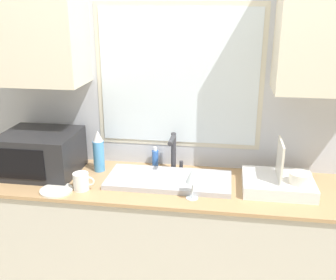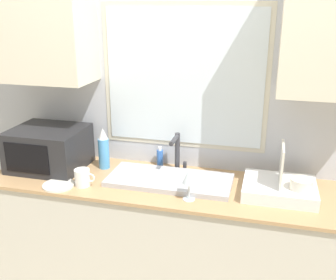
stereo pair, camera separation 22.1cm
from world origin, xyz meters
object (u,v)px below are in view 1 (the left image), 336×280
at_px(mug_near_sink, 81,181).
at_px(soap_bottle, 155,158).
at_px(wine_glass, 193,176).
at_px(dish_rack, 280,182).
at_px(faucet, 174,149).
at_px(spray_bottle, 99,152).
at_px(microwave, 41,153).

bearing_deg(mug_near_sink, soap_bottle, 48.60).
distance_m(soap_bottle, wine_glass, 0.51).
xyz_separation_m(dish_rack, soap_bottle, (-0.76, 0.23, 0.01)).
bearing_deg(faucet, wine_glass, -66.79).
height_order(dish_rack, spray_bottle, dish_rack).
bearing_deg(microwave, soap_bottle, 16.41).
height_order(microwave, mug_near_sink, microwave).
distance_m(dish_rack, spray_bottle, 1.11).
bearing_deg(wine_glass, dish_rack, 20.66).
bearing_deg(mug_near_sink, wine_glass, -1.11).
bearing_deg(dish_rack, faucet, 164.83).
relative_size(soap_bottle, wine_glass, 0.73).
distance_m(microwave, mug_near_sink, 0.39).
xyz_separation_m(microwave, dish_rack, (1.45, -0.03, -0.08)).
height_order(microwave, soap_bottle, microwave).
relative_size(microwave, spray_bottle, 1.69).
height_order(faucet, wine_glass, faucet).
bearing_deg(dish_rack, spray_bottle, 174.36).
relative_size(faucet, microwave, 0.55).
relative_size(spray_bottle, mug_near_sink, 2.14).
distance_m(faucet, spray_bottle, 0.47).
xyz_separation_m(faucet, microwave, (-0.81, -0.14, -0.02)).
xyz_separation_m(dish_rack, mug_near_sink, (-1.12, -0.17, 0.00)).
xyz_separation_m(microwave, mug_near_sink, (0.33, -0.20, -0.08)).
bearing_deg(soap_bottle, faucet, -25.02).
xyz_separation_m(soap_bottle, wine_glass, (0.28, -0.41, 0.08)).
bearing_deg(soap_bottle, wine_glass, -55.85).
bearing_deg(wine_glass, spray_bottle, 154.87).
distance_m(faucet, soap_bottle, 0.17).
bearing_deg(spray_bottle, dish_rack, -5.64).
bearing_deg(microwave, faucet, 9.85).
xyz_separation_m(faucet, spray_bottle, (-0.47, -0.06, -0.02)).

